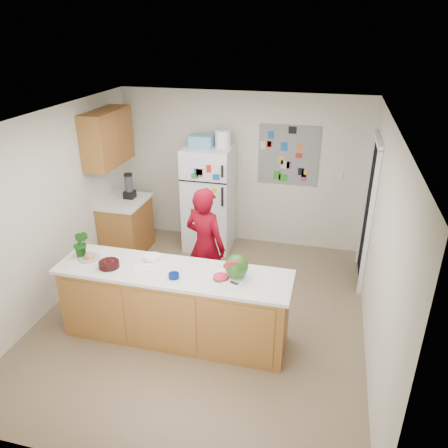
% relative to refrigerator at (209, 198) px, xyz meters
% --- Properties ---
extents(floor, '(4.00, 4.50, 0.02)m').
position_rel_refrigerator_xyz_m(floor, '(0.45, -1.88, -0.86)').
color(floor, brown).
rests_on(floor, ground).
extents(wall_back, '(4.00, 0.02, 2.50)m').
position_rel_refrigerator_xyz_m(wall_back, '(0.45, 0.38, 0.40)').
color(wall_back, beige).
rests_on(wall_back, ground).
extents(wall_left, '(0.02, 4.50, 2.50)m').
position_rel_refrigerator_xyz_m(wall_left, '(-1.56, -1.88, 0.40)').
color(wall_left, beige).
rests_on(wall_left, ground).
extents(wall_right, '(0.02, 4.50, 2.50)m').
position_rel_refrigerator_xyz_m(wall_right, '(2.46, -1.88, 0.40)').
color(wall_right, beige).
rests_on(wall_right, ground).
extents(ceiling, '(4.00, 4.50, 0.02)m').
position_rel_refrigerator_xyz_m(ceiling, '(0.45, -1.88, 1.66)').
color(ceiling, white).
rests_on(ceiling, wall_back).
extents(doorway, '(0.03, 0.85, 2.04)m').
position_rel_refrigerator_xyz_m(doorway, '(2.44, -0.43, 0.17)').
color(doorway, black).
rests_on(doorway, ground).
extents(peninsula_base, '(2.60, 0.62, 0.88)m').
position_rel_refrigerator_xyz_m(peninsula_base, '(0.25, -2.38, -0.41)').
color(peninsula_base, brown).
rests_on(peninsula_base, floor).
extents(peninsula_top, '(2.68, 0.70, 0.04)m').
position_rel_refrigerator_xyz_m(peninsula_top, '(0.25, -2.38, 0.05)').
color(peninsula_top, silver).
rests_on(peninsula_top, peninsula_base).
extents(side_counter_base, '(0.60, 0.80, 0.86)m').
position_rel_refrigerator_xyz_m(side_counter_base, '(-1.24, -0.53, -0.42)').
color(side_counter_base, brown).
rests_on(side_counter_base, floor).
extents(side_counter_top, '(0.64, 0.84, 0.04)m').
position_rel_refrigerator_xyz_m(side_counter_top, '(-1.24, -0.53, 0.03)').
color(side_counter_top, silver).
rests_on(side_counter_top, side_counter_base).
extents(upper_cabinets, '(0.35, 1.00, 0.80)m').
position_rel_refrigerator_xyz_m(upper_cabinets, '(-1.37, -0.58, 1.05)').
color(upper_cabinets, brown).
rests_on(upper_cabinets, wall_left).
extents(refrigerator, '(0.75, 0.70, 1.70)m').
position_rel_refrigerator_xyz_m(refrigerator, '(0.00, 0.00, 0.00)').
color(refrigerator, silver).
rests_on(refrigerator, floor).
extents(fridge_top_bin, '(0.35, 0.28, 0.18)m').
position_rel_refrigerator_xyz_m(fridge_top_bin, '(-0.10, 0.00, 0.94)').
color(fridge_top_bin, '#5999B2').
rests_on(fridge_top_bin, refrigerator).
extents(photo_collage, '(0.95, 0.01, 0.95)m').
position_rel_refrigerator_xyz_m(photo_collage, '(1.20, 0.36, 0.70)').
color(photo_collage, slate).
rests_on(photo_collage, wall_back).
extents(person, '(0.68, 0.55, 1.61)m').
position_rel_refrigerator_xyz_m(person, '(0.38, -1.51, -0.05)').
color(person, '#64020E').
rests_on(person, floor).
extents(blender_appliance, '(0.13, 0.13, 0.38)m').
position_rel_refrigerator_xyz_m(blender_appliance, '(-1.19, -0.41, 0.24)').
color(blender_appliance, black).
rests_on(blender_appliance, side_counter_top).
extents(cutting_board, '(0.47, 0.40, 0.01)m').
position_rel_refrigerator_xyz_m(cutting_board, '(0.91, -2.36, 0.08)').
color(cutting_board, silver).
rests_on(cutting_board, peninsula_top).
extents(watermelon, '(0.25, 0.25, 0.25)m').
position_rel_refrigerator_xyz_m(watermelon, '(0.97, -2.34, 0.21)').
color(watermelon, '#285719').
rests_on(watermelon, cutting_board).
extents(watermelon_slice, '(0.17, 0.17, 0.02)m').
position_rel_refrigerator_xyz_m(watermelon_slice, '(0.82, -2.41, 0.09)').
color(watermelon_slice, red).
rests_on(watermelon_slice, cutting_board).
extents(cherry_bowl, '(0.24, 0.24, 0.07)m').
position_rel_refrigerator_xyz_m(cherry_bowl, '(-0.47, -2.48, 0.11)').
color(cherry_bowl, black).
rests_on(cherry_bowl, peninsula_top).
extents(white_bowl, '(0.23, 0.23, 0.06)m').
position_rel_refrigerator_xyz_m(white_bowl, '(-0.06, -2.21, 0.10)').
color(white_bowl, silver).
rests_on(white_bowl, peninsula_top).
extents(cobalt_bowl, '(0.14, 0.14, 0.05)m').
position_rel_refrigerator_xyz_m(cobalt_bowl, '(0.32, -2.52, 0.10)').
color(cobalt_bowl, '#001358').
rests_on(cobalt_bowl, peninsula_top).
extents(plate, '(0.27, 0.27, 0.02)m').
position_rel_refrigerator_xyz_m(plate, '(-0.79, -2.36, 0.08)').
color(plate, beige).
rests_on(plate, peninsula_top).
extents(paper_towel, '(0.24, 0.23, 0.02)m').
position_rel_refrigerator_xyz_m(paper_towel, '(-0.08, -2.42, 0.08)').
color(paper_towel, silver).
rests_on(paper_towel, peninsula_top).
extents(keys, '(0.11, 0.07, 0.01)m').
position_rel_refrigerator_xyz_m(keys, '(0.98, -2.48, 0.08)').
color(keys, gray).
rests_on(keys, peninsula_top).
extents(potted_plant, '(0.20, 0.17, 0.35)m').
position_rel_refrigerator_xyz_m(potted_plant, '(-0.89, -2.33, 0.24)').
color(potted_plant, '#16430D').
rests_on(potted_plant, peninsula_top).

